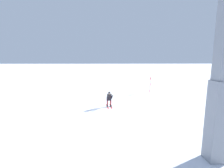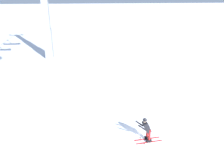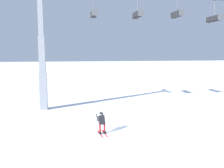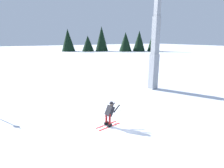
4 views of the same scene
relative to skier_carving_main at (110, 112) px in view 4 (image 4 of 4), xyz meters
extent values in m
plane|color=white|center=(0.41, 0.20, -0.87)|extent=(260.00, 260.00, 0.00)
cube|color=red|center=(-0.15, -0.17, -0.86)|extent=(0.30, 1.56, 0.01)
cube|color=black|center=(-0.15, -0.17, -0.77)|extent=(0.15, 0.29, 0.16)
cylinder|color=maroon|center=(-0.15, -0.17, -0.36)|extent=(0.13, 0.13, 0.67)
cube|color=red|center=(0.18, -0.12, -0.86)|extent=(0.30, 1.56, 0.01)
cube|color=black|center=(0.18, -0.12, -0.77)|extent=(0.15, 0.29, 0.16)
cylinder|color=maroon|center=(0.18, -0.12, -0.36)|extent=(0.13, 0.13, 0.67)
cube|color=black|center=(0.00, -0.01, 0.08)|extent=(0.48, 0.55, 0.67)
sphere|color=beige|center=(-0.02, 0.12, 0.49)|extent=(0.22, 0.22, 0.22)
sphere|color=black|center=(-0.02, 0.12, 0.52)|extent=(0.24, 0.24, 0.24)
cylinder|color=black|center=(-0.27, 0.30, 0.20)|extent=(0.15, 0.50, 0.44)
cylinder|color=gray|center=(-0.32, 0.34, -0.41)|extent=(0.20, 0.45, 1.15)
cylinder|color=black|center=(-0.35, 0.16, -0.82)|extent=(0.07, 0.07, 0.01)
cylinder|color=black|center=(0.18, 0.36, 0.20)|extent=(0.15, 0.50, 0.44)
cylinder|color=gray|center=(0.22, 0.41, -0.41)|extent=(0.07, 0.47, 1.15)
cylinder|color=black|center=(0.29, 0.24, -0.82)|extent=(0.07, 0.07, 0.01)
cube|color=gray|center=(-4.67, 7.97, 0.93)|extent=(0.71, 0.71, 3.60)
cube|color=gray|center=(-4.67, 7.97, 4.54)|extent=(0.59, 0.59, 3.60)
cone|color=black|center=(-46.41, 48.07, 4.06)|extent=(5.02, 5.02, 9.85)
cone|color=black|center=(-49.52, 42.88, 3.24)|extent=(5.06, 5.06, 8.22)
cone|color=black|center=(-51.94, 37.77, 2.95)|extent=(5.21, 5.21, 7.63)
cone|color=black|center=(-57.83, 29.87, 4.13)|extent=(5.25, 5.25, 9.99)
cone|color=black|center=(-59.62, 24.47, 2.28)|extent=(4.94, 4.94, 6.30)
cone|color=black|center=(-63.87, 17.62, 3.57)|extent=(5.46, 5.46, 8.87)
camera|label=1|loc=(0.04, 14.40, 3.64)|focal=25.39mm
camera|label=2|loc=(-11.34, 3.05, 7.31)|focal=38.56mm
camera|label=3|loc=(-2.18, -15.86, 4.77)|focal=37.94mm
camera|label=4|loc=(8.47, -4.93, 4.28)|focal=28.23mm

